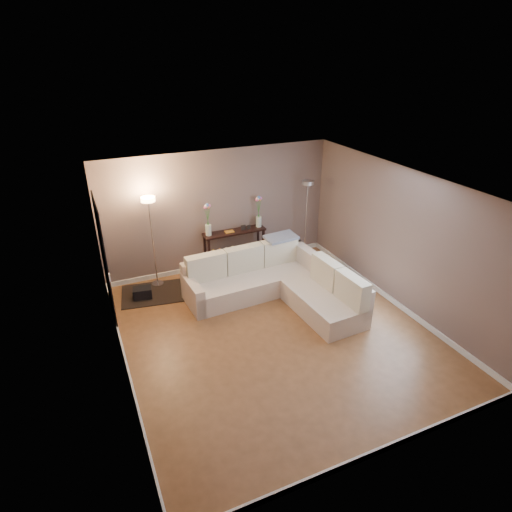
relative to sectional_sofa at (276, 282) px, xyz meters
name	(u,v)px	position (x,y,z in m)	size (l,w,h in m)	color
floor	(275,332)	(-0.51, -1.00, -0.35)	(5.00, 5.50, 0.01)	brown
ceiling	(278,186)	(-0.51, -1.00, 2.26)	(5.00, 5.50, 0.01)	white
wall_back	(219,211)	(-0.51, 1.76, 0.96)	(5.00, 0.02, 2.60)	#76625B
wall_front	(391,373)	(-0.51, -3.76, 0.96)	(5.00, 0.02, 2.60)	#76625B
wall_left	(114,298)	(-3.02, -1.00, 0.96)	(0.02, 5.50, 2.60)	#76625B
wall_right	(400,239)	(2.00, -1.00, 0.96)	(0.02, 5.50, 2.60)	#76625B
baseboard_back	(221,263)	(-0.51, 1.74, -0.29)	(5.00, 0.03, 0.10)	white
baseboard_front	(375,452)	(-0.51, -3.73, -0.29)	(5.00, 0.03, 0.10)	white
baseboard_left	(128,368)	(-3.00, -1.00, -0.29)	(0.03, 5.50, 0.10)	white
baseboard_right	(390,298)	(1.97, -1.00, -0.29)	(0.03, 5.50, 0.10)	white
doorway	(105,261)	(-2.99, 0.70, 0.76)	(0.02, 1.20, 2.20)	black
switch_plate	(110,277)	(-2.99, -0.15, 0.86)	(0.02, 0.08, 0.12)	white
sectional_sofa	(276,282)	(0.00, 0.00, 0.00)	(2.75, 2.55, 0.92)	beige
throw_blanket	(281,237)	(0.43, 0.67, 0.61)	(0.66, 0.38, 0.05)	gray
console_table	(231,247)	(-0.32, 1.61, 0.14)	(1.38, 0.38, 0.85)	black
leaning_mirror	(231,212)	(-0.23, 1.78, 0.88)	(0.98, 0.06, 0.76)	black
table_decor	(235,231)	(-0.24, 1.57, 0.52)	(0.58, 0.13, 0.14)	orange
flower_vase_left	(208,222)	(-0.82, 1.60, 0.80)	(0.16, 0.13, 0.73)	silver
flower_vase_right	(259,214)	(0.35, 1.61, 0.80)	(0.16, 0.13, 0.73)	silver
floor_lamp_lit	(151,224)	(-2.01, 1.46, 1.00)	(0.31, 0.31, 1.89)	silver
floor_lamp_unlit	(307,204)	(1.41, 1.36, 0.95)	(0.30, 0.30, 1.83)	silver
charcoal_rug	(154,293)	(-2.17, 1.12, -0.33)	(1.23, 0.93, 0.02)	black
black_bag	(143,293)	(-2.39, 1.05, -0.24)	(0.35, 0.25, 0.23)	black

